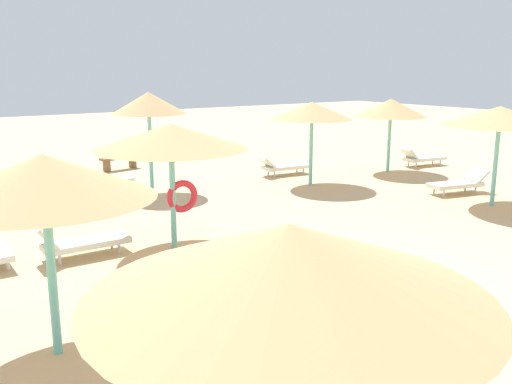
{
  "coord_description": "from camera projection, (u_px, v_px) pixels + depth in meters",
  "views": [
    {
      "loc": [
        -6.51,
        -6.37,
        3.75
      ],
      "look_at": [
        0.0,
        3.0,
        1.2
      ],
      "focal_mm": 39.22,
      "sensor_mm": 36.0,
      "label": 1
    }
  ],
  "objects": [
    {
      "name": "parasol_6",
      "position": [
        391.0,
        108.0,
        20.0
      ],
      "size": [
        2.58,
        2.58,
        2.66
      ],
      "color": "#6BC6BC",
      "rests_on": "ground"
    },
    {
      "name": "parasol_0",
      "position": [
        312.0,
        111.0,
        17.67
      ],
      "size": [
        2.65,
        2.65,
        2.69
      ],
      "color": "#6BC6BC",
      "rests_on": "ground"
    },
    {
      "name": "parasol_5",
      "position": [
        149.0,
        104.0,
        16.53
      ],
      "size": [
        2.24,
        2.24,
        3.04
      ],
      "color": "#6BC6BC",
      "rests_on": "ground"
    },
    {
      "name": "bench_0",
      "position": [
        120.0,
        160.0,
        20.87
      ],
      "size": [
        1.55,
        0.65,
        0.49
      ],
      "color": "brown",
      "rests_on": "ground"
    },
    {
      "name": "lounger_7",
      "position": [
        459.0,
        183.0,
        16.95
      ],
      "size": [
        1.99,
        1.04,
        0.71
      ],
      "color": "silver",
      "rests_on": "ground"
    },
    {
      "name": "lounger_0",
      "position": [
        283.0,
        166.0,
        19.84
      ],
      "size": [
        1.95,
        0.85,
        0.71
      ],
      "color": "silver",
      "rests_on": "ground"
    },
    {
      "name": "parasol_1",
      "position": [
        44.0,
        177.0,
        6.98
      ],
      "size": [
        2.81,
        2.81,
        2.7
      ],
      "color": "#6BC6BC",
      "rests_on": "ground"
    },
    {
      "name": "lounger_5",
      "position": [
        103.0,
        182.0,
        17.16
      ],
      "size": [
        2.01,
        1.16,
        0.67
      ],
      "color": "silver",
      "rests_on": "ground"
    },
    {
      "name": "lounger_6",
      "position": [
        422.0,
        158.0,
        21.67
      ],
      "size": [
        1.96,
        0.95,
        0.75
      ],
      "color": "silver",
      "rests_on": "ground"
    },
    {
      "name": "ground_plane",
      "position": [
        356.0,
        292.0,
        9.55
      ],
      "size": [
        80.0,
        80.0,
        0.0
      ],
      "primitive_type": "plane",
      "color": "#D1B284"
    },
    {
      "name": "lounger_2",
      "position": [
        79.0,
        242.0,
        11.21
      ],
      "size": [
        1.86,
        0.66,
        0.8
      ],
      "color": "silver",
      "rests_on": "ground"
    },
    {
      "name": "parasol_4",
      "position": [
        289.0,
        262.0,
        3.94
      ],
      "size": [
        2.97,
        2.97,
        2.69
      ],
      "color": "#6BC6BC",
      "rests_on": "ground"
    },
    {
      "name": "parasol_2",
      "position": [
        171.0,
        138.0,
        11.36
      ],
      "size": [
        3.14,
        3.14,
        2.64
      ],
      "color": "#6BC6BC",
      "rests_on": "ground"
    },
    {
      "name": "parasol_7",
      "position": [
        500.0,
        116.0,
        14.96
      ],
      "size": [
        3.13,
        3.13,
        2.74
      ],
      "color": "#6BC6BC",
      "rests_on": "ground"
    }
  ]
}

